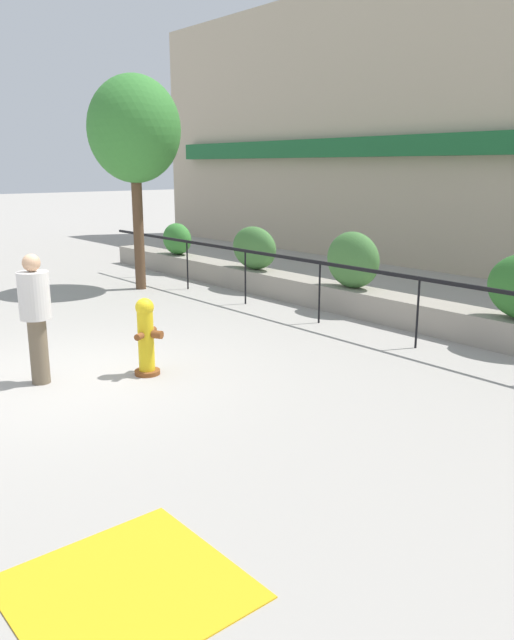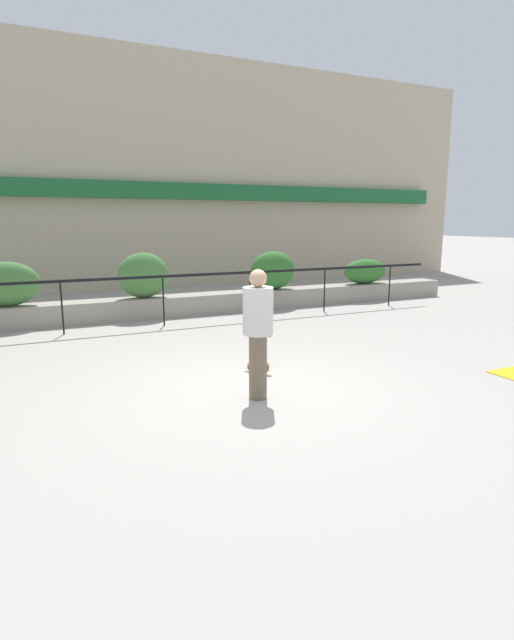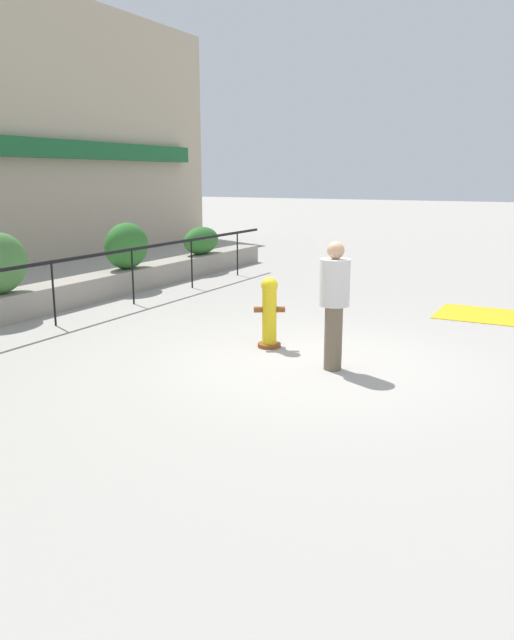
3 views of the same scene
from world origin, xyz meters
name	(u,v)px [view 2 (image 2 of 3)]	position (x,y,z in m)	size (l,w,h in m)	color
ground_plane	(255,390)	(0.00, 0.00, 0.00)	(120.00, 120.00, 0.00)	#9E9991
building_facade	(106,171)	(0.00, 11.98, 3.99)	(30.00, 1.36, 8.00)	tan
planter_wall_low	(152,307)	(0.00, 6.00, 0.25)	(18.00, 0.70, 0.50)	gray
fence_railing_segment	(163,281)	(0.00, 4.90, 1.02)	(15.00, 0.05, 1.15)	black
hedge_bush_1	(6,284)	(-3.17, 6.00, 0.99)	(1.39, 0.57, 0.98)	#427538
hedge_bush_2	(143,275)	(-0.19, 6.00, 1.05)	(1.22, 0.64, 1.09)	#427538
hedge_bush_3	(273,270)	(3.33, 6.00, 1.02)	(1.28, 0.70, 1.04)	#2D6B28
hedge_bush_4	(365,271)	(6.41, 6.00, 0.86)	(1.44, 0.60, 0.73)	#2D6B28
fire_hydrant	(258,335)	(0.51, 0.98, 0.55)	(0.49, 0.48, 1.08)	brown
pedestrian	(258,326)	(-0.09, -0.29, 0.99)	(0.51, 0.51, 1.73)	brown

